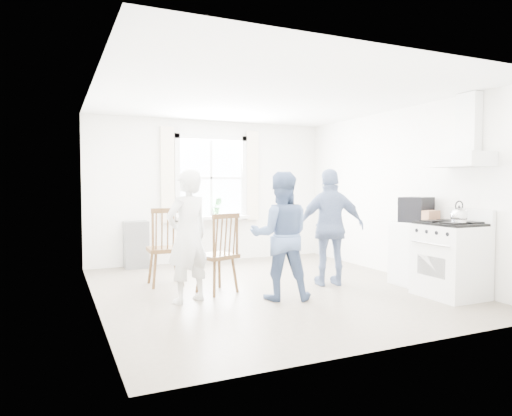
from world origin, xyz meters
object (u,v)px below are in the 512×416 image
(low_cabinet, at_px, (415,254))
(windsor_chair_b, at_px, (167,238))
(windsor_chair_a, at_px, (222,244))
(person_mid, at_px, (281,236))
(gas_stove, at_px, (451,259))
(person_right, at_px, (331,227))
(person_left, at_px, (188,236))
(stereo_stack, at_px, (416,210))

(low_cabinet, distance_m, windsor_chair_b, 3.50)
(windsor_chair_a, relative_size, person_mid, 0.67)
(gas_stove, bearing_deg, person_right, 130.27)
(windsor_chair_a, distance_m, person_left, 0.59)
(gas_stove, relative_size, person_right, 0.68)
(person_left, xyz_separation_m, person_mid, (1.10, -0.32, -0.01))
(low_cabinet, relative_size, person_mid, 0.57)
(gas_stove, xyz_separation_m, person_right, (-1.01, 1.20, 0.34))
(low_cabinet, relative_size, windsor_chair_b, 0.81)
(low_cabinet, distance_m, stereo_stack, 0.63)
(gas_stove, height_order, person_left, person_left)
(gas_stove, bearing_deg, person_mid, 158.70)
(person_left, distance_m, person_right, 2.11)
(windsor_chair_b, height_order, person_right, person_right)
(person_left, relative_size, person_right, 0.97)
(stereo_stack, distance_m, windsor_chair_a, 2.77)
(gas_stove, relative_size, stereo_stack, 2.29)
(gas_stove, relative_size, person_left, 0.70)
(stereo_stack, relative_size, person_right, 0.30)
(gas_stove, bearing_deg, windsor_chair_a, 152.81)
(gas_stove, relative_size, person_mid, 0.71)
(person_mid, bearing_deg, stereo_stack, -161.76)
(gas_stove, xyz_separation_m, person_left, (-3.12, 1.11, 0.32))
(person_mid, xyz_separation_m, person_right, (1.01, 0.41, 0.03))
(gas_stove, relative_size, windsor_chair_b, 1.00)
(stereo_stack, xyz_separation_m, windsor_chair_a, (-2.66, 0.65, -0.43))
(person_left, bearing_deg, person_mid, 142.82)
(person_mid, bearing_deg, windsor_chair_a, -22.34)
(windsor_chair_a, bearing_deg, person_mid, -43.51)
(low_cabinet, distance_m, person_right, 1.25)
(windsor_chair_a, bearing_deg, gas_stove, -27.19)
(person_right, bearing_deg, person_mid, 36.98)
(windsor_chair_a, bearing_deg, person_left, -156.92)
(windsor_chair_a, xyz_separation_m, person_right, (1.58, -0.14, 0.18))
(person_left, bearing_deg, windsor_chair_a, -177.82)
(low_cabinet, height_order, person_mid, person_mid)
(person_mid, distance_m, person_right, 1.09)
(windsor_chair_b, bearing_deg, gas_stove, -32.88)
(low_cabinet, bearing_deg, windsor_chair_a, 166.65)
(low_cabinet, distance_m, windsor_chair_a, 2.74)
(gas_stove, height_order, low_cabinet, gas_stove)
(gas_stove, height_order, windsor_chair_b, gas_stove)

